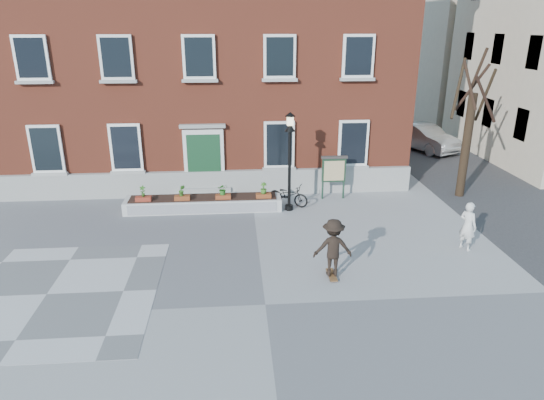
{
  "coord_description": "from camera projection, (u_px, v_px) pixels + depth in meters",
  "views": [
    {
      "loc": [
        -0.72,
        -11.14,
        7.06
      ],
      "look_at": [
        0.5,
        4.0,
        1.5
      ],
      "focal_mm": 32.0,
      "sensor_mm": 36.0,
      "label": 1
    }
  ],
  "objects": [
    {
      "name": "notice_board",
      "position": [
        334.0,
        170.0,
        20.28
      ],
      "size": [
        1.1,
        0.16,
        1.87
      ],
      "color": "#172E22",
      "rests_on": "ground"
    },
    {
      "name": "planter_assembly",
      "position": [
        204.0,
        203.0,
        19.37
      ],
      "size": [
        6.2,
        1.12,
        1.15
      ],
      "color": "silver",
      "rests_on": "ground"
    },
    {
      "name": "parked_car",
      "position": [
        423.0,
        137.0,
        28.4
      ],
      "size": [
        3.37,
        4.87,
        1.52
      ],
      "primitive_type": "imported",
      "rotation": [
        0.0,
        0.0,
        0.42
      ],
      "color": "#B7BABC",
      "rests_on": "ground"
    },
    {
      "name": "bicycle",
      "position": [
        288.0,
        195.0,
        19.78
      ],
      "size": [
        1.79,
        1.37,
        0.9
      ],
      "primitive_type": "imported",
      "rotation": [
        0.0,
        0.0,
        1.05
      ],
      "color": "black",
      "rests_on": "ground"
    },
    {
      "name": "brick_building",
      "position": [
        205.0,
        39.0,
        23.67
      ],
      "size": [
        18.4,
        10.85,
        12.6
      ],
      "color": "brown",
      "rests_on": "ground"
    },
    {
      "name": "ground",
      "position": [
        265.0,
        305.0,
        12.91
      ],
      "size": [
        100.0,
        100.0,
        0.0
      ],
      "primitive_type": "plane",
      "color": "gray",
      "rests_on": "ground"
    },
    {
      "name": "lamp_post",
      "position": [
        290.0,
        148.0,
        18.59
      ],
      "size": [
        0.4,
        0.4,
        3.93
      ],
      "color": "black",
      "rests_on": "ground"
    },
    {
      "name": "checker_patch",
      "position": [
        47.0,
        294.0,
        13.39
      ],
      "size": [
        6.0,
        6.0,
        0.01
      ],
      "primitive_type": "cube",
      "color": "slate",
      "rests_on": "ground"
    },
    {
      "name": "side_street",
      "position": [
        530.0,
        24.0,
        30.36
      ],
      "size": [
        15.2,
        36.0,
        14.5
      ],
      "color": "#3B3B3E",
      "rests_on": "ground"
    },
    {
      "name": "skateboarder",
      "position": [
        333.0,
        248.0,
        14.01
      ],
      "size": [
        1.16,
        0.78,
        1.83
      ],
      "color": "brown",
      "rests_on": "ground"
    },
    {
      "name": "bare_tree",
      "position": [
        468.0,
        132.0,
        20.12
      ],
      "size": [
        1.83,
        1.83,
        6.16
      ],
      "color": "black",
      "rests_on": "ground"
    },
    {
      "name": "bystander",
      "position": [
        468.0,
        226.0,
        15.82
      ],
      "size": [
        0.63,
        0.72,
        1.65
      ],
      "primitive_type": "imported",
      "rotation": [
        0.0,
        0.0,
        2.07
      ],
      "color": "silver",
      "rests_on": "ground"
    }
  ]
}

